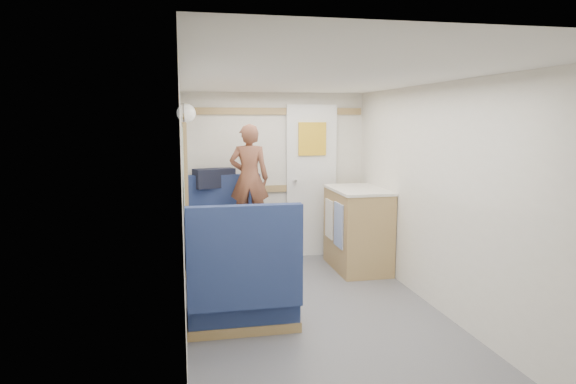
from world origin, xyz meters
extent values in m
plane|color=#515156|center=(0.00, 0.00, 0.00)|extent=(4.50, 4.50, 0.00)
plane|color=silver|center=(0.00, 0.00, 2.00)|extent=(4.50, 4.50, 0.00)
cube|color=silver|center=(0.00, 2.25, 1.00)|extent=(2.20, 0.02, 2.00)
cube|color=silver|center=(-1.10, 0.00, 1.00)|extent=(0.02, 4.50, 2.00)
cube|color=silver|center=(1.10, 0.00, 1.00)|extent=(0.02, 4.50, 2.00)
cube|color=olive|center=(0.00, 2.23, 0.85)|extent=(2.15, 0.02, 0.08)
cube|color=olive|center=(0.00, 2.23, 1.78)|extent=(2.15, 0.02, 0.08)
cube|color=#98A78E|center=(-1.08, 1.00, 1.25)|extent=(0.04, 1.30, 0.72)
cube|color=white|center=(0.45, 2.22, 0.93)|extent=(0.62, 0.04, 1.86)
cube|color=gold|center=(0.45, 2.19, 1.45)|extent=(0.34, 0.03, 0.40)
cylinder|color=silver|center=(0.23, 2.17, 0.95)|extent=(0.04, 0.10, 0.04)
cube|color=white|center=(-0.65, 1.00, 0.70)|extent=(0.62, 0.92, 0.04)
cylinder|color=silver|center=(-0.65, 1.00, 0.35)|extent=(0.08, 0.08, 0.66)
cylinder|color=silver|center=(-0.65, 1.00, 0.01)|extent=(0.36, 0.36, 0.03)
cube|color=navy|center=(-0.65, 1.80, 0.23)|extent=(0.88, 0.50, 0.45)
cube|color=navy|center=(-0.65, 2.08, 0.65)|extent=(0.88, 0.10, 0.80)
cube|color=olive|center=(-0.65, 1.80, 0.04)|extent=(0.90, 0.52, 0.08)
cube|color=navy|center=(-0.65, 0.20, 0.23)|extent=(0.88, 0.50, 0.45)
cube|color=navy|center=(-0.65, -0.08, 0.65)|extent=(0.88, 0.10, 0.80)
cube|color=olive|center=(-0.65, 0.20, 0.04)|extent=(0.90, 0.52, 0.08)
cube|color=olive|center=(-0.65, 2.12, 0.88)|extent=(0.90, 0.14, 0.04)
sphere|color=white|center=(-1.04, 1.85, 1.75)|extent=(0.20, 0.20, 0.20)
cube|color=olive|center=(0.82, 1.55, 0.45)|extent=(0.54, 0.90, 0.90)
cube|color=silver|center=(0.82, 1.55, 0.91)|extent=(0.56, 0.92, 0.03)
cube|color=#5972B2|center=(0.54, 1.37, 0.55)|extent=(0.01, 0.30, 0.48)
cube|color=silver|center=(0.54, 1.73, 0.55)|extent=(0.01, 0.28, 0.44)
imported|color=brown|center=(-0.38, 1.75, 1.04)|extent=(0.48, 0.36, 1.19)
cube|color=black|center=(-0.74, 2.12, 1.01)|extent=(0.50, 0.35, 0.22)
cube|color=white|center=(-0.62, 0.73, 0.73)|extent=(0.26, 0.34, 0.02)
sphere|color=orange|center=(-0.50, 0.69, 0.77)|extent=(0.07, 0.07, 0.07)
cube|color=#E7D185|center=(-0.64, 0.82, 0.76)|extent=(0.12, 0.09, 0.04)
cylinder|color=white|center=(-0.70, 0.83, 0.72)|extent=(0.06, 0.06, 0.01)
cylinder|color=white|center=(-0.70, 0.83, 0.78)|extent=(0.01, 0.01, 0.10)
sphere|color=#4A070F|center=(-0.70, 0.83, 0.85)|extent=(0.08, 0.08, 0.08)
cylinder|color=white|center=(-0.87, 0.76, 0.77)|extent=(0.07, 0.07, 0.11)
cylinder|color=white|center=(-0.79, 1.26, 0.77)|extent=(0.07, 0.07, 0.11)
cylinder|color=brown|center=(-0.43, 1.02, 0.78)|extent=(0.07, 0.07, 0.11)
cylinder|color=black|center=(-0.63, 0.94, 0.76)|extent=(0.03, 0.03, 0.09)
cube|color=brown|center=(-0.48, 1.26, 0.77)|extent=(0.18, 0.25, 0.09)
camera|label=1|loc=(-1.09, -3.84, 1.69)|focal=32.00mm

